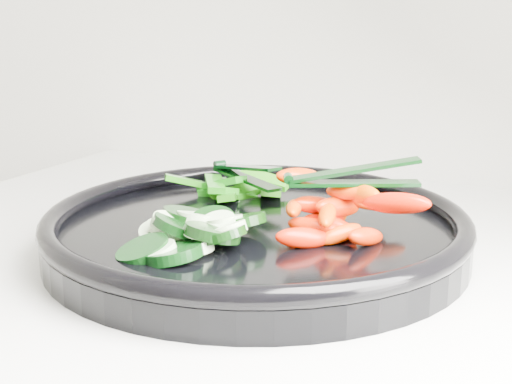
% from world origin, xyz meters
% --- Properties ---
extents(veggie_tray, '(0.41, 0.41, 0.04)m').
position_xyz_m(veggie_tray, '(-0.61, 1.67, 0.95)').
color(veggie_tray, black).
rests_on(veggie_tray, counter).
extents(cucumber_pile, '(0.12, 0.13, 0.04)m').
position_xyz_m(cucumber_pile, '(-0.64, 1.60, 0.96)').
color(cucumber_pile, black).
rests_on(cucumber_pile, veggie_tray).
extents(carrot_pile, '(0.16, 0.13, 0.05)m').
position_xyz_m(carrot_pile, '(-0.54, 1.68, 0.97)').
color(carrot_pile, '#EA2C00').
rests_on(carrot_pile, veggie_tray).
extents(pepper_pile, '(0.12, 0.09, 0.03)m').
position_xyz_m(pepper_pile, '(-0.67, 1.75, 0.96)').
color(pepper_pile, '#0A6A0A').
rests_on(pepper_pile, veggie_tray).
extents(tong_carrot, '(0.11, 0.06, 0.02)m').
position_xyz_m(tong_carrot, '(-0.53, 1.68, 1.00)').
color(tong_carrot, black).
rests_on(tong_carrot, carrot_pile).
extents(tong_pepper, '(0.10, 0.08, 0.02)m').
position_xyz_m(tong_pepper, '(-0.66, 1.75, 0.98)').
color(tong_pepper, black).
rests_on(tong_pepper, pepper_pile).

